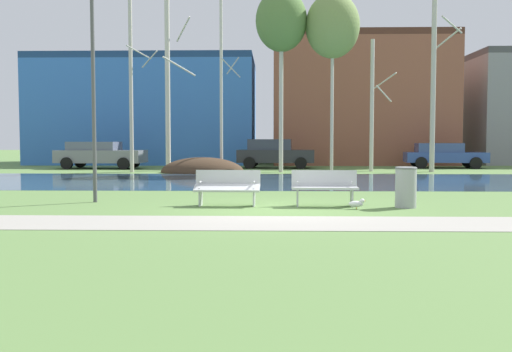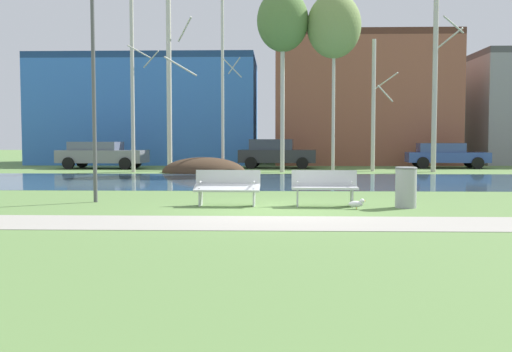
# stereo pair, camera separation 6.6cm
# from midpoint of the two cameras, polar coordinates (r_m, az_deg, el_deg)

# --- Properties ---
(ground_plane) EXTENTS (120.00, 120.00, 0.00)m
(ground_plane) POSITION_cam_midpoint_polar(r_m,az_deg,el_deg) (23.72, 1.94, -0.37)
(ground_plane) COLOR #5B7F42
(paved_path_strip) EXTENTS (60.00, 1.99, 0.01)m
(paved_path_strip) POSITION_cam_midpoint_polar(r_m,az_deg,el_deg) (11.64, 2.07, -4.52)
(paved_path_strip) COLOR #9E998E
(paved_path_strip) RESTS_ON ground
(river_band) EXTENTS (80.00, 8.96, 0.01)m
(river_band) POSITION_cam_midpoint_polar(r_m,az_deg,el_deg) (23.14, 1.94, -0.46)
(river_band) COLOR #33516B
(river_band) RESTS_ON ground
(soil_mound) EXTENTS (4.04, 2.66, 1.49)m
(soil_mound) POSITION_cam_midpoint_polar(r_m,az_deg,el_deg) (28.87, -4.95, 0.33)
(soil_mound) COLOR #423021
(soil_mound) RESTS_ON ground
(bench_left) EXTENTS (1.61, 0.60, 0.87)m
(bench_left) POSITION_cam_midpoint_polar(r_m,az_deg,el_deg) (14.58, -2.63, -1.02)
(bench_left) COLOR #B2B5B7
(bench_left) RESTS_ON ground
(bench_right) EXTENTS (1.61, 0.60, 0.87)m
(bench_right) POSITION_cam_midpoint_polar(r_m,az_deg,el_deg) (14.59, 6.69, -1.04)
(bench_right) COLOR #B2B5B7
(bench_right) RESTS_ON ground
(trash_bin) EXTENTS (0.52, 0.52, 0.97)m
(trash_bin) POSITION_cam_midpoint_polar(r_m,az_deg,el_deg) (14.63, 14.26, -0.99)
(trash_bin) COLOR #999B9E
(trash_bin) RESTS_ON ground
(seagull) EXTENTS (0.41, 0.15, 0.25)m
(seagull) POSITION_cam_midpoint_polar(r_m,az_deg,el_deg) (14.10, 9.73, -2.62)
(seagull) COLOR white
(seagull) RESTS_ON ground
(streetlamp) EXTENTS (0.32, 0.32, 5.62)m
(streetlamp) POSITION_cam_midpoint_polar(r_m,az_deg,el_deg) (16.06, -15.19, 10.91)
(streetlamp) COLOR #4C4C51
(streetlamp) RESTS_ON ground
(birch_far_left) EXTENTS (1.45, 2.28, 8.77)m
(birch_far_left) POSITION_cam_midpoint_polar(r_m,az_deg,el_deg) (29.80, -11.62, 8.92)
(birch_far_left) COLOR #BCB7A8
(birch_far_left) RESTS_ON ground
(birch_left) EXTENTS (1.57, 2.62, 9.27)m
(birch_left) POSITION_cam_midpoint_polar(r_m,az_deg,el_deg) (30.84, -8.19, 9.27)
(birch_left) COLOR beige
(birch_left) RESTS_ON ground
(birch_center_left) EXTENTS (1.02, 1.81, 8.85)m
(birch_center_left) POSITION_cam_midpoint_polar(r_m,az_deg,el_deg) (29.27, -3.11, 9.10)
(birch_center_left) COLOR beige
(birch_center_left) RESTS_ON ground
(birch_center) EXTENTS (2.48, 2.48, 9.38)m
(birch_center) POSITION_cam_midpoint_polar(r_m,az_deg,el_deg) (29.69, 2.63, 14.51)
(birch_center) COLOR beige
(birch_center) RESTS_ON ground
(birch_center_right) EXTENTS (2.60, 2.60, 9.03)m
(birch_center_right) POSITION_cam_midpoint_polar(r_m,az_deg,el_deg) (29.71, 7.53, 14.01)
(birch_center_right) COLOR beige
(birch_center_right) RESTS_ON ground
(birch_right) EXTENTS (1.29, 2.14, 6.56)m
(birch_right) POSITION_cam_midpoint_polar(r_m,az_deg,el_deg) (30.49, 11.28, 6.71)
(birch_right) COLOR beige
(birch_right) RESTS_ON ground
(birch_far_right) EXTENTS (1.46, 2.60, 9.04)m
(birch_far_right) POSITION_cam_midpoint_polar(r_m,az_deg,el_deg) (30.68, 16.86, 9.04)
(birch_far_right) COLOR #BCB7A8
(birch_far_right) RESTS_ON ground
(parked_van_nearest_grey) EXTENTS (4.85, 2.34, 1.46)m
(parked_van_nearest_grey) POSITION_cam_midpoint_polar(r_m,az_deg,el_deg) (33.67, -14.53, 2.03)
(parked_van_nearest_grey) COLOR slate
(parked_van_nearest_grey) RESTS_ON ground
(parked_sedan_second_dark) EXTENTS (4.34, 2.33, 1.60)m
(parked_sedan_second_dark) POSITION_cam_midpoint_polar(r_m,az_deg,el_deg) (33.07, 1.97, 2.20)
(parked_sedan_second_dark) COLOR #282B30
(parked_sedan_second_dark) RESTS_ON ground
(parked_hatch_third_blue) EXTENTS (4.48, 2.18, 1.38)m
(parked_hatch_third_blue) POSITION_cam_midpoint_polar(r_m,az_deg,el_deg) (34.69, 17.68, 1.95)
(parked_hatch_third_blue) COLOR #2D4793
(parked_hatch_third_blue) RESTS_ON ground
(building_blue_store) EXTENTS (14.08, 8.19, 6.89)m
(building_blue_store) POSITION_cam_midpoint_polar(r_m,az_deg,el_deg) (40.75, -10.00, 6.10)
(building_blue_store) COLOR #3870C6
(building_blue_store) RESTS_ON ground
(building_brick_low) EXTENTS (11.17, 7.41, 8.17)m
(building_brick_low) POSITION_cam_midpoint_polar(r_m,az_deg,el_deg) (39.80, 10.05, 7.07)
(building_brick_low) COLOR brown
(building_brick_low) RESTS_ON ground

